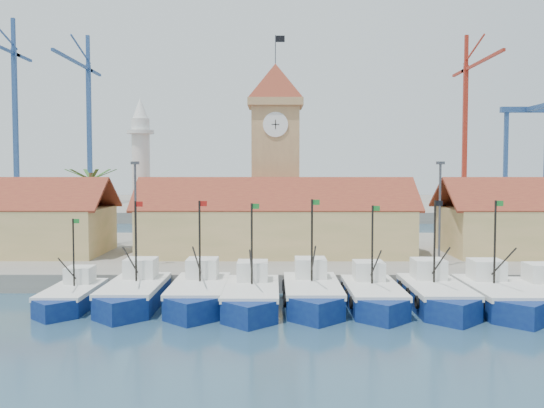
{
  "coord_description": "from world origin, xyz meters",
  "views": [
    {
      "loc": [
        -0.19,
        -39.56,
        9.83
      ],
      "look_at": [
        -0.34,
        18.0,
        6.56
      ],
      "focal_mm": 40.0,
      "sensor_mm": 36.0,
      "label": 1
    }
  ],
  "objects_px": {
    "boat_5": "(374,298)",
    "boat_0": "(71,298)",
    "clock_tower": "(275,150)",
    "minaret": "(141,171)"
  },
  "relations": [
    {
      "from": "boat_0",
      "to": "boat_5",
      "type": "distance_m",
      "value": 21.53
    },
    {
      "from": "boat_0",
      "to": "boat_5",
      "type": "height_order",
      "value": "boat_5"
    },
    {
      "from": "boat_5",
      "to": "boat_0",
      "type": "bearing_deg",
      "value": 179.32
    },
    {
      "from": "clock_tower",
      "to": "boat_5",
      "type": "bearing_deg",
      "value": -73.5
    },
    {
      "from": "boat_0",
      "to": "clock_tower",
      "type": "height_order",
      "value": "clock_tower"
    },
    {
      "from": "boat_5",
      "to": "minaret",
      "type": "xyz_separation_m",
      "value": [
        -21.9,
        25.3,
        8.93
      ]
    },
    {
      "from": "clock_tower",
      "to": "minaret",
      "type": "xyz_separation_m",
      "value": [
        -15.0,
        2.0,
        -2.23
      ]
    },
    {
      "from": "boat_0",
      "to": "minaret",
      "type": "xyz_separation_m",
      "value": [
        -0.37,
        25.04,
        9.04
      ]
    },
    {
      "from": "boat_0",
      "to": "minaret",
      "type": "distance_m",
      "value": 26.62
    },
    {
      "from": "boat_5",
      "to": "clock_tower",
      "type": "relative_size",
      "value": 0.45
    }
  ]
}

